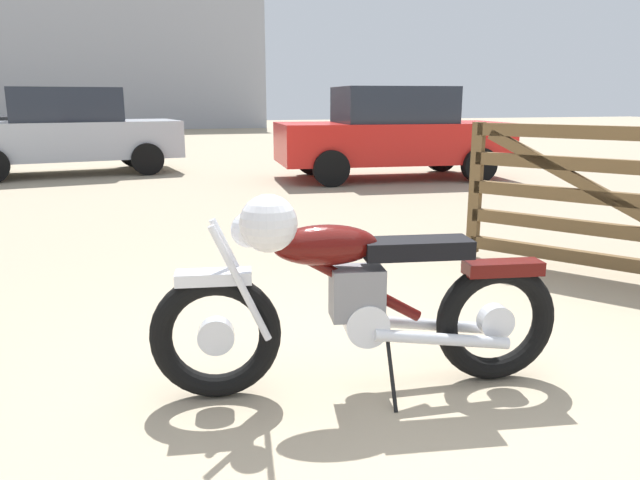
{
  "coord_description": "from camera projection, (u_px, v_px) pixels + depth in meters",
  "views": [
    {
      "loc": [
        -1.07,
        -2.48,
        1.45
      ],
      "look_at": [
        -0.0,
        0.93,
        0.61
      ],
      "focal_mm": 33.87,
      "sensor_mm": 36.0,
      "label": 1
    }
  ],
  "objects": [
    {
      "name": "vintage_motorcycle",
      "position": [
        351.0,
        298.0,
        2.98
      ],
      "size": [
        2.07,
        0.73,
        1.07
      ],
      "rotation": [
        0.0,
        0.0,
        2.98
      ],
      "color": "black",
      "rests_on": "ground_plane"
    },
    {
      "name": "ground_plane",
      "position": [
        377.0,
        403.0,
        2.95
      ],
      "size": [
        80.0,
        80.0,
        0.0
      ],
      "primitive_type": "plane",
      "color": "gray"
    },
    {
      "name": "red_hatchback_near",
      "position": [
        392.0,
        133.0,
        11.15
      ],
      "size": [
        4.35,
        2.23,
        1.67
      ],
      "rotation": [
        0.0,
        0.0,
        -0.1
      ],
      "color": "black",
      "rests_on": "ground_plane"
    },
    {
      "name": "white_estate_far",
      "position": [
        67.0,
        131.0,
        11.82
      ],
      "size": [
        4.41,
        2.39,
        1.67
      ],
      "rotation": [
        0.0,
        0.0,
        3.29
      ],
      "color": "black",
      "rests_on": "ground_plane"
    },
    {
      "name": "industrial_building",
      "position": [
        37.0,
        55.0,
        33.03
      ],
      "size": [
        23.13,
        13.27,
        15.5
      ],
      "rotation": [
        0.0,
        0.0,
        0.0
      ],
      "color": "#9EA0A8",
      "rests_on": "ground_plane"
    }
  ]
}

